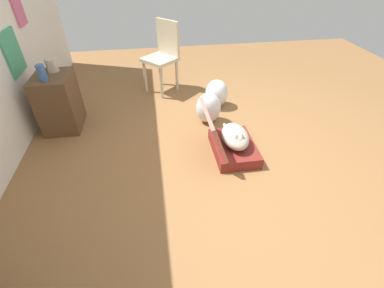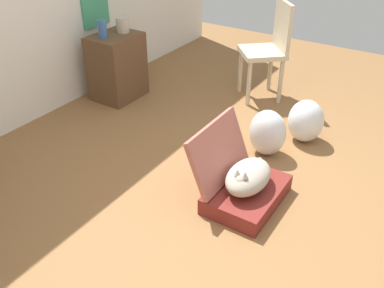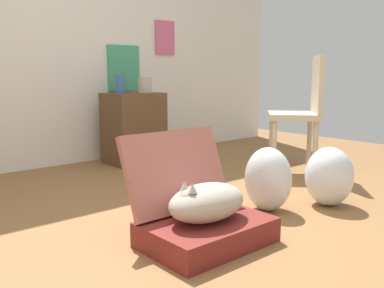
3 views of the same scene
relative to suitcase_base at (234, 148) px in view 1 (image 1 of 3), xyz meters
The scene contains 10 objects.
ground_plane 0.16m from the suitcase_base, 136.90° to the left, with size 7.68×7.68×0.00m, color olive.
suitcase_base is the anchor object (origin of this frame).
suitcase_lid 0.37m from the suitcase_base, 90.00° to the left, with size 0.63×0.44×0.04m, color #B26356.
cat 0.16m from the suitcase_base, behind, with size 0.52×0.28×0.22m.
plastic_bag_white 0.70m from the suitcase_base, 12.87° to the left, with size 0.27×0.31×0.40m, color silver.
plastic_bag_clear 1.06m from the suitcase_base, ahead, with size 0.30×0.31×0.39m, color silver.
side_table 2.14m from the suitcase_base, 66.67° to the left, with size 0.51×0.41×0.67m, color brown.
vase_tall 2.21m from the suitcase_base, 70.11° to the left, with size 0.09×0.09×0.18m, color #38609E.
vase_short 2.27m from the suitcase_base, 63.43° to the left, with size 0.13×0.13×0.15m, color #B7AD99.
chair 1.87m from the suitcase_base, 20.40° to the left, with size 0.60×0.60×1.00m.
Camera 1 is at (-2.10, 0.71, 1.90)m, focal length 25.01 mm.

